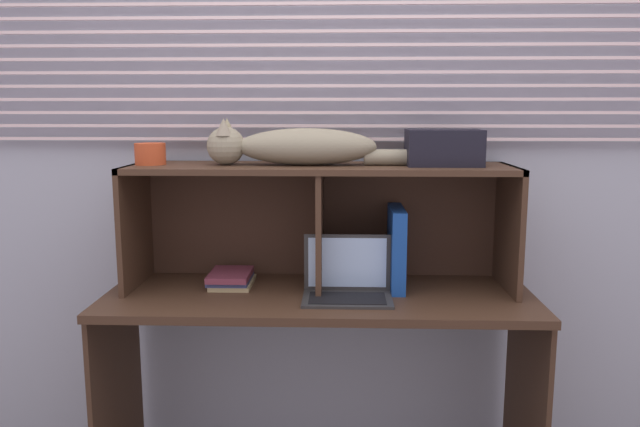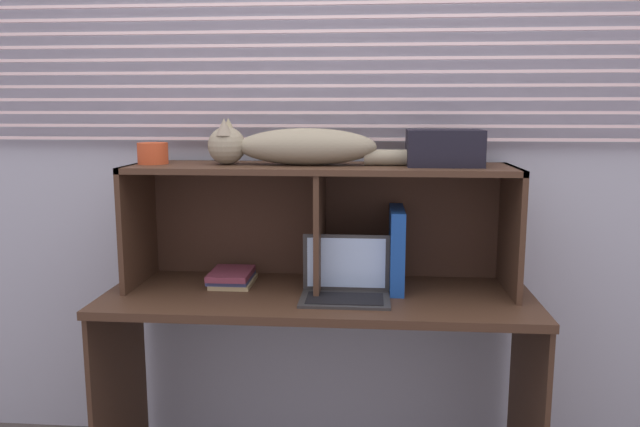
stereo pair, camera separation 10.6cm
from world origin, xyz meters
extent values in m
cube|color=#A9B1C1|center=(0.00, 0.55, 1.25)|extent=(4.40, 0.04, 2.50)
cube|color=silver|center=(0.00, 0.50, 1.29)|extent=(2.82, 0.02, 0.01)
cube|color=silver|center=(0.00, 0.50, 1.34)|extent=(2.82, 0.02, 0.01)
cube|color=silver|center=(0.00, 0.50, 1.39)|extent=(2.82, 0.02, 0.01)
cube|color=silver|center=(0.00, 0.50, 1.44)|extent=(2.82, 0.02, 0.01)
cube|color=silver|center=(0.00, 0.50, 1.50)|extent=(2.82, 0.02, 0.01)
cube|color=silver|center=(0.00, 0.50, 1.55)|extent=(2.82, 0.02, 0.01)
cube|color=silver|center=(0.00, 0.50, 1.60)|extent=(2.82, 0.02, 0.01)
cube|color=silver|center=(0.00, 0.50, 1.65)|extent=(2.82, 0.02, 0.01)
cube|color=silver|center=(0.00, 0.50, 1.70)|extent=(2.82, 0.02, 0.01)
cube|color=silver|center=(0.00, 0.50, 1.75)|extent=(2.82, 0.02, 0.01)
cube|color=silver|center=(0.00, 0.50, 1.80)|extent=(2.82, 0.02, 0.01)
cube|color=#422B1D|center=(0.00, 0.23, 0.72)|extent=(1.56, 0.57, 0.03)
cube|color=#422B1D|center=(-0.77, 0.23, 0.35)|extent=(0.02, 0.51, 0.71)
cube|color=#422B1D|center=(0.77, 0.23, 0.35)|extent=(0.02, 0.51, 0.71)
cube|color=#422B1D|center=(0.00, 0.32, 1.19)|extent=(1.42, 0.37, 0.02)
cube|color=#422B1D|center=(-0.70, 0.32, 0.97)|extent=(0.02, 0.37, 0.46)
cube|color=#422B1D|center=(0.70, 0.32, 0.97)|extent=(0.02, 0.37, 0.46)
cube|color=#422B1D|center=(0.00, 0.32, 0.96)|extent=(0.02, 0.35, 0.44)
cube|color=#422B1F|center=(0.00, 0.50, 0.97)|extent=(1.42, 0.01, 0.46)
ellipsoid|color=gray|center=(-0.05, 0.32, 1.27)|extent=(0.51, 0.17, 0.14)
sphere|color=gray|center=(-0.35, 0.32, 1.27)|extent=(0.14, 0.14, 0.14)
cone|color=gray|center=(-0.35, 0.28, 1.34)|extent=(0.06, 0.06, 0.06)
cone|color=gray|center=(-0.35, 0.35, 1.34)|extent=(0.06, 0.06, 0.06)
cylinder|color=gray|center=(0.32, 0.32, 1.23)|extent=(0.31, 0.06, 0.06)
cube|color=#303030|center=(0.10, 0.14, 0.74)|extent=(0.32, 0.20, 0.01)
cube|color=#303030|center=(0.10, 0.24, 0.85)|extent=(0.32, 0.01, 0.21)
cube|color=#ADD1F9|center=(0.10, 0.23, 0.85)|extent=(0.28, 0.00, 0.18)
cube|color=black|center=(0.10, 0.13, 0.75)|extent=(0.27, 0.14, 0.00)
cube|color=#17449C|center=(0.29, 0.32, 0.89)|extent=(0.05, 0.27, 0.30)
cube|color=tan|center=(-0.34, 0.32, 0.75)|extent=(0.15, 0.21, 0.02)
cube|color=#3D487D|center=(-0.34, 0.32, 0.76)|extent=(0.15, 0.21, 0.02)
cube|color=brown|center=(-0.34, 0.31, 0.78)|extent=(0.15, 0.21, 0.02)
cylinder|color=#BF4724|center=(-0.63, 0.32, 1.24)|extent=(0.11, 0.11, 0.08)
cube|color=black|center=(0.45, 0.32, 1.27)|extent=(0.27, 0.19, 0.13)
camera|label=1|loc=(0.08, -1.97, 1.40)|focal=34.86mm
camera|label=2|loc=(0.19, -1.96, 1.40)|focal=34.86mm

